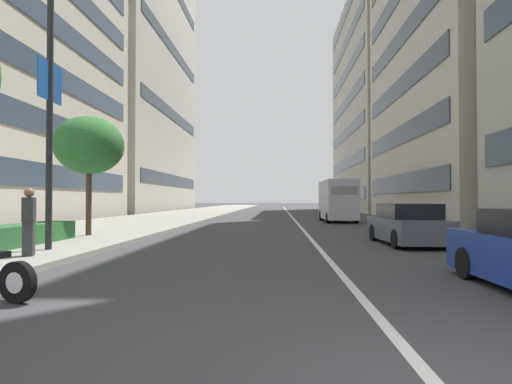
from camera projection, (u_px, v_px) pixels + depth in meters
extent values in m
cube|color=gray|center=(161.00, 218.00, 33.82)|extent=(160.00, 8.45, 0.15)
cube|color=silver|center=(292.00, 217.00, 38.28)|extent=(110.00, 0.16, 0.01)
cylinder|color=black|center=(18.00, 282.00, 6.35)|extent=(0.27, 0.64, 0.63)
cylinder|color=silver|center=(18.00, 282.00, 6.35)|extent=(0.20, 0.34, 0.32)
cylinder|color=silver|center=(2.00, 287.00, 6.62)|extent=(0.25, 0.69, 0.16)
cylinder|color=black|center=(467.00, 263.00, 8.30)|extent=(0.62, 0.22, 0.62)
cube|color=#4C515B|center=(407.00, 229.00, 14.69)|extent=(4.21, 1.89, 0.76)
cube|color=black|center=(408.00, 211.00, 14.61)|extent=(2.32, 1.68, 0.51)
cylinder|color=black|center=(374.00, 232.00, 16.07)|extent=(0.63, 0.24, 0.62)
cylinder|color=black|center=(416.00, 233.00, 16.05)|extent=(0.63, 0.24, 0.62)
cylinder|color=black|center=(397.00, 239.00, 13.33)|extent=(0.63, 0.24, 0.62)
cylinder|color=black|center=(448.00, 239.00, 13.30)|extent=(0.63, 0.24, 0.62)
cube|color=#B7B7BC|center=(337.00, 200.00, 29.82)|extent=(5.72, 2.08, 2.68)
cube|color=black|center=(344.00, 190.00, 27.01)|extent=(0.07, 1.68, 0.56)
cylinder|color=black|center=(321.00, 216.00, 31.76)|extent=(0.72, 0.27, 0.72)
cylinder|color=black|center=(345.00, 216.00, 31.70)|extent=(0.72, 0.27, 0.72)
cylinder|color=black|center=(328.00, 218.00, 27.90)|extent=(0.72, 0.27, 0.72)
cylinder|color=black|center=(356.00, 218.00, 27.83)|extent=(0.72, 0.27, 0.72)
cylinder|color=#232326|center=(50.00, 111.00, 12.02)|extent=(0.18, 0.18, 7.87)
cube|color=#194C99|center=(43.00, 78.00, 11.69)|extent=(0.56, 0.03, 1.10)
cube|color=#194C99|center=(56.00, 85.00, 12.39)|extent=(0.56, 0.03, 1.10)
cube|color=#28602D|center=(16.00, 235.00, 12.96)|extent=(5.38, 1.10, 0.63)
cylinder|color=#473323|center=(89.00, 203.00, 16.78)|extent=(0.22, 0.22, 2.56)
ellipsoid|color=#2D6B2D|center=(89.00, 145.00, 16.82)|extent=(2.70, 2.70, 2.30)
cube|color=#2D2D33|center=(29.00, 238.00, 10.59)|extent=(0.38, 0.33, 0.87)
cube|color=#2D2D33|center=(29.00, 209.00, 10.60)|extent=(0.46, 0.38, 0.60)
sphere|color=#8C6647|center=(29.00, 193.00, 10.61)|extent=(0.24, 0.24, 0.24)
cube|color=#2D3842|center=(400.00, 183.00, 33.40)|extent=(19.32, 0.08, 1.50)
cube|color=#2D3842|center=(400.00, 135.00, 33.47)|extent=(19.32, 0.08, 1.50)
cube|color=#2D3842|center=(400.00, 87.00, 33.54)|extent=(19.32, 0.08, 1.50)
cube|color=#2D3842|center=(399.00, 40.00, 33.61)|extent=(19.32, 0.08, 1.50)
cube|color=#B7B2A3|center=(401.00, 105.00, 59.40)|extent=(28.35, 15.31, 29.85)
cube|color=#2D3842|center=(346.00, 194.00, 59.56)|extent=(25.51, 0.08, 1.50)
cube|color=#2D3842|center=(346.00, 164.00, 59.64)|extent=(25.51, 0.08, 1.50)
cube|color=#2D3842|center=(346.00, 133.00, 59.71)|extent=(25.51, 0.08, 1.50)
cube|color=#2D3842|center=(346.00, 103.00, 59.79)|extent=(25.51, 0.08, 1.50)
cube|color=#2D3842|center=(346.00, 73.00, 59.87)|extent=(25.51, 0.08, 1.50)
cube|color=#2D3842|center=(346.00, 43.00, 59.95)|extent=(25.51, 0.08, 1.50)
cube|color=#2D3842|center=(346.00, 13.00, 60.03)|extent=(25.51, 0.08, 1.50)
cube|color=#384756|center=(53.00, 176.00, 27.42)|extent=(24.57, 0.08, 1.50)
cube|color=#384756|center=(54.00, 125.00, 27.48)|extent=(24.57, 0.08, 1.50)
cube|color=#384756|center=(54.00, 74.00, 27.54)|extent=(24.57, 0.08, 1.50)
cube|color=#384756|center=(55.00, 24.00, 27.60)|extent=(24.57, 0.08, 1.50)
cube|color=#B7B2A3|center=(105.00, 23.00, 60.03)|extent=(31.67, 19.85, 53.24)
cube|color=#2D3842|center=(173.00, 180.00, 59.12)|extent=(28.51, 0.08, 1.50)
cube|color=#2D3842|center=(174.00, 115.00, 59.29)|extent=(28.51, 0.08, 1.50)
cube|color=#2D3842|center=(174.00, 50.00, 59.46)|extent=(28.51, 0.08, 1.50)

